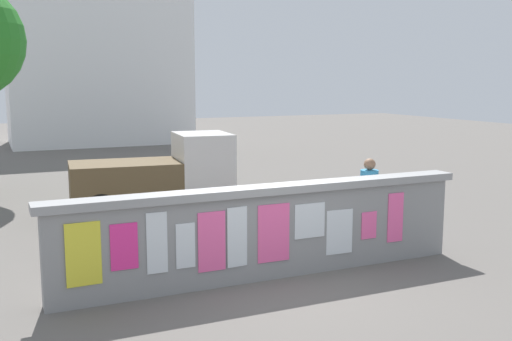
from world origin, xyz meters
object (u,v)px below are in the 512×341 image
(auto_rickshaw_truck, at_px, (161,176))
(motorcycle, at_px, (112,233))
(bicycle_near, at_px, (294,210))
(person_walking, at_px, (369,192))
(bicycle_far, at_px, (302,230))

(auto_rickshaw_truck, distance_m, motorcycle, 3.57)
(auto_rickshaw_truck, relative_size, bicycle_near, 2.18)
(motorcycle, relative_size, bicycle_near, 1.09)
(auto_rickshaw_truck, height_order, person_walking, auto_rickshaw_truck)
(auto_rickshaw_truck, height_order, bicycle_near, auto_rickshaw_truck)
(auto_rickshaw_truck, bearing_deg, person_walking, -53.84)
(auto_rickshaw_truck, distance_m, bicycle_near, 3.24)
(auto_rickshaw_truck, xyz_separation_m, person_walking, (2.92, -4.00, 0.09))
(bicycle_far, bearing_deg, person_walking, -3.36)
(motorcycle, distance_m, bicycle_far, 3.37)
(bicycle_near, height_order, person_walking, person_walking)
(person_walking, bearing_deg, auto_rickshaw_truck, 126.16)
(motorcycle, bearing_deg, bicycle_near, 11.45)
(bicycle_near, bearing_deg, auto_rickshaw_truck, 134.16)
(auto_rickshaw_truck, bearing_deg, bicycle_near, -45.84)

